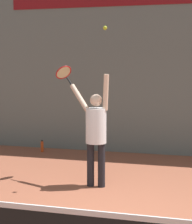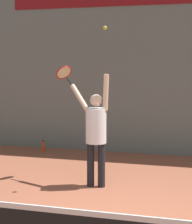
# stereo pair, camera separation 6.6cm
# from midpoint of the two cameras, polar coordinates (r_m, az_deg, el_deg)

# --- Properties ---
(back_wall) EXTENTS (18.00, 0.10, 5.00)m
(back_wall) POSITION_cam_midpoint_polar(r_m,az_deg,el_deg) (9.83, 8.57, 8.55)
(back_wall) COLOR slate
(back_wall) RESTS_ON ground_plane
(tennis_player) EXTENTS (0.85, 0.54, 2.01)m
(tennis_player) POSITION_cam_midpoint_polar(r_m,az_deg,el_deg) (7.17, 0.22, -2.48)
(tennis_player) COLOR black
(tennis_player) RESTS_ON ground_plane
(tennis_racket) EXTENTS (0.44, 0.40, 0.38)m
(tennis_racket) POSITION_cam_midpoint_polar(r_m,az_deg,el_deg) (7.76, -4.23, 5.47)
(tennis_racket) COLOR black
(tennis_ball) EXTENTS (0.07, 0.07, 0.07)m
(tennis_ball) POSITION_cam_midpoint_polar(r_m,az_deg,el_deg) (6.98, 1.55, 11.74)
(tennis_ball) COLOR #CCDB2D
(water_bottle) EXTENTS (0.07, 0.07, 0.30)m
(water_bottle) POSITION_cam_midpoint_polar(r_m,az_deg,el_deg) (10.24, -7.25, -4.80)
(water_bottle) COLOR #D84C19
(water_bottle) RESTS_ON ground_plane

